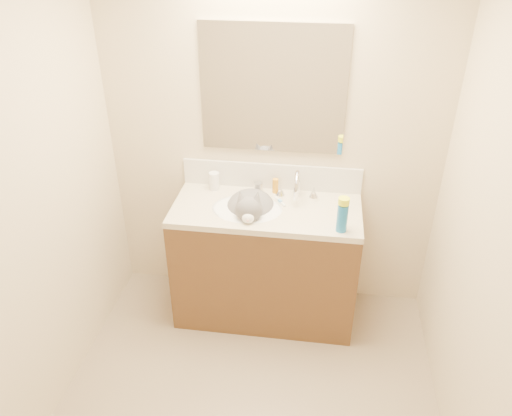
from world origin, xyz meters
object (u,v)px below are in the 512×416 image
(vanity_cabinet, at_px, (266,264))
(amber_bottle, at_px, (275,186))
(pill_bottle, at_px, (214,181))
(spray_can, at_px, (342,218))
(cat, at_px, (251,209))
(faucet, at_px, (297,187))
(basin, at_px, (247,218))
(silver_jar, at_px, (258,187))

(vanity_cabinet, relative_size, amber_bottle, 12.00)
(pill_bottle, xyz_separation_m, spray_can, (0.85, -0.40, 0.03))
(cat, distance_m, amber_bottle, 0.26)
(faucet, height_order, amber_bottle, faucet)
(basin, distance_m, spray_can, 0.63)
(vanity_cabinet, height_order, amber_bottle, amber_bottle)
(vanity_cabinet, bearing_deg, faucet, 37.29)
(cat, xyz_separation_m, amber_bottle, (0.14, 0.21, 0.07))
(pill_bottle, distance_m, silver_jar, 0.30)
(faucet, bearing_deg, basin, -150.88)
(amber_bottle, distance_m, spray_can, 0.60)
(pill_bottle, height_order, silver_jar, pill_bottle)
(faucet, height_order, pill_bottle, faucet)
(cat, relative_size, pill_bottle, 3.74)
(vanity_cabinet, height_order, silver_jar, silver_jar)
(basin, xyz_separation_m, spray_can, (0.59, -0.17, 0.16))
(basin, distance_m, amber_bottle, 0.31)
(vanity_cabinet, height_order, basin, basin)
(vanity_cabinet, distance_m, silver_jar, 0.53)
(faucet, xyz_separation_m, amber_bottle, (-0.15, 0.07, -0.04))
(pill_bottle, distance_m, spray_can, 0.93)
(silver_jar, height_order, spray_can, spray_can)
(basin, bearing_deg, faucet, 29.12)
(pill_bottle, bearing_deg, vanity_cabinet, -27.05)
(spray_can, bearing_deg, faucet, 130.20)
(vanity_cabinet, bearing_deg, amber_bottle, 80.55)
(basin, height_order, cat, cat)
(pill_bottle, bearing_deg, spray_can, -25.11)
(silver_jar, distance_m, amber_bottle, 0.12)
(basin, xyz_separation_m, silver_jar, (0.04, 0.23, 0.10))
(cat, height_order, pill_bottle, cat)
(pill_bottle, bearing_deg, basin, -40.83)
(faucet, relative_size, silver_jar, 4.22)
(vanity_cabinet, xyz_separation_m, spray_can, (0.47, -0.20, 0.54))
(silver_jar, xyz_separation_m, spray_can, (0.55, -0.40, 0.05))
(silver_jar, bearing_deg, faucet, -13.65)
(basin, relative_size, silver_jar, 6.78)
(cat, bearing_deg, faucet, 21.42)
(vanity_cabinet, xyz_separation_m, basin, (-0.12, -0.03, 0.38))
(spray_can, bearing_deg, basin, 163.56)
(cat, xyz_separation_m, silver_jar, (0.02, 0.20, 0.05))
(faucet, xyz_separation_m, silver_jar, (-0.26, 0.06, -0.05))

